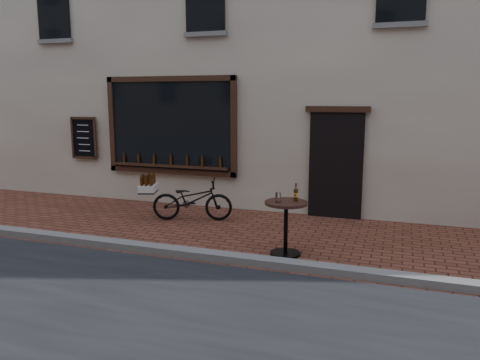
% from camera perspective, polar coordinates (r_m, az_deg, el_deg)
% --- Properties ---
extents(ground, '(90.00, 90.00, 0.00)m').
position_cam_1_polar(ground, '(7.45, -7.38, -9.65)').
color(ground, '#5B2D1D').
rests_on(ground, ground).
extents(kerb, '(90.00, 0.25, 0.12)m').
position_cam_1_polar(kerb, '(7.60, -6.71, -8.76)').
color(kerb, slate).
rests_on(kerb, ground).
extents(shop_building, '(28.00, 6.20, 10.00)m').
position_cam_1_polar(shop_building, '(13.37, 5.48, 20.81)').
color(shop_building, beige).
rests_on(shop_building, ground).
extents(cargo_bicycle, '(1.95, 1.06, 0.92)m').
position_cam_1_polar(cargo_bicycle, '(9.64, -6.03, -2.34)').
color(cargo_bicycle, black).
rests_on(cargo_bicycle, ground).
extents(bistro_table, '(0.68, 0.68, 1.17)m').
position_cam_1_polar(bistro_table, '(7.49, 5.65, -4.49)').
color(bistro_table, black).
rests_on(bistro_table, ground).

